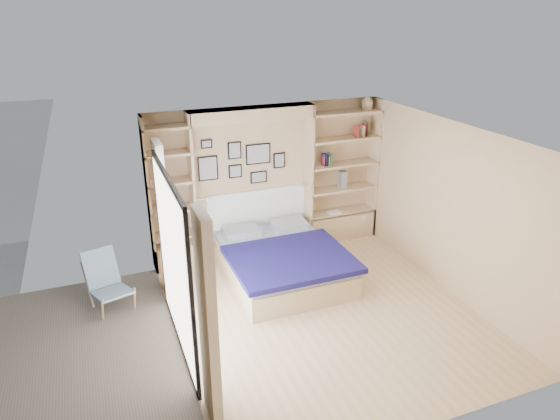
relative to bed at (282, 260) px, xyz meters
name	(u,v)px	position (x,y,z in m)	size (l,w,h in m)	color
ground	(322,311)	(0.17, -1.12, -0.28)	(4.50, 4.50, 0.00)	#D2B284
room_shell	(259,206)	(-0.22, 0.40, 0.80)	(4.50, 4.50, 4.50)	tan
bed	(282,260)	(0.00, 0.00, 0.00)	(1.77, 2.22, 1.07)	beige
photo_gallery	(241,161)	(-0.28, 1.10, 1.32)	(1.48, 0.02, 0.82)	black
reading_lamps	(255,194)	(-0.13, 0.88, 0.82)	(1.92, 0.12, 0.15)	silver
shelf_decor	(329,151)	(1.24, 0.95, 1.39)	(3.57, 0.23, 2.03)	#9B234C
deck	(41,376)	(-3.43, -1.12, -0.28)	(3.20, 4.00, 0.05)	#726254
deck_chair	(107,281)	(-2.58, 0.15, 0.10)	(0.68, 0.90, 0.80)	tan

